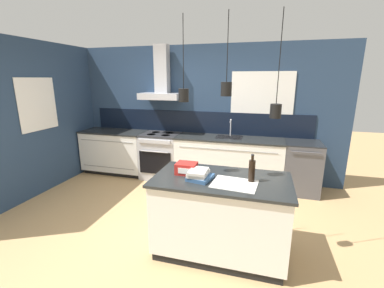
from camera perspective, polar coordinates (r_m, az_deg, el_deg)
name	(u,v)px	position (r m, az deg, el deg)	size (l,w,h in m)	color
ground_plane	(159,224)	(3.77, -7.27, -17.29)	(16.00, 16.00, 0.00)	tan
wall_back	(195,110)	(5.15, 0.61, 7.47)	(5.60, 2.43, 2.60)	navy
wall_left	(45,117)	(5.25, -29.90, 5.14)	(0.08, 3.80, 2.60)	navy
counter_run_left	(116,151)	(5.72, -16.57, -1.59)	(1.36, 0.64, 0.91)	black
counter_run_sink	(228,161)	(4.91, 8.05, -3.72)	(1.99, 0.64, 1.23)	black
oven_range	(161,156)	(5.25, -6.87, -2.57)	(0.75, 0.66, 0.91)	#B5B5BA
dishwasher	(301,167)	(4.93, 23.09, -4.79)	(0.60, 0.65, 0.91)	#4C4C51
kitchen_island	(220,215)	(3.05, 6.32, -15.44)	(1.50, 0.83, 0.91)	black
bottle_on_island	(252,170)	(2.78, 13.14, -5.74)	(0.07, 0.07, 0.30)	black
book_stack	(199,175)	(2.80, 1.60, -6.84)	(0.28, 0.30, 0.11)	#335684
red_supply_box	(186,168)	(2.96, -1.24, -5.41)	(0.23, 0.19, 0.13)	red
paper_pile	(235,184)	(2.73, 9.43, -8.72)	(0.49, 0.40, 0.01)	silver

